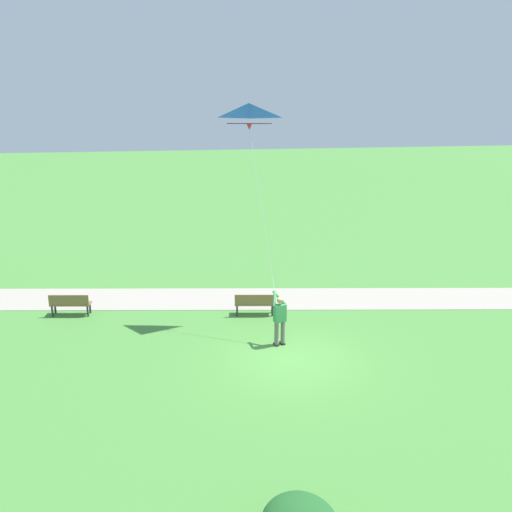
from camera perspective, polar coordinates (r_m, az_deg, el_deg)
name	(u,v)px	position (r m, az deg, el deg)	size (l,w,h in m)	color
ground_plane	(293,359)	(18.15, 3.81, -10.53)	(120.00, 120.00, 0.00)	#4C8E3D
walkway_path	(218,299)	(22.93, -3.92, -4.40)	(2.40, 32.00, 0.02)	#ADA393
person_kite_flyer	(280,316)	(18.64, 2.43, -6.16)	(0.63, 0.50, 1.83)	#232328
flying_kite	(249,119)	(19.00, -0.73, 13.88)	(2.13, 1.70, 5.94)	blue
park_bench_near_walkway	(255,303)	(21.15, -0.14, -4.80)	(0.63, 1.55, 0.88)	olive
park_bench_far_walkway	(70,303)	(22.26, -18.53, -4.59)	(0.63, 1.55, 0.88)	olive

